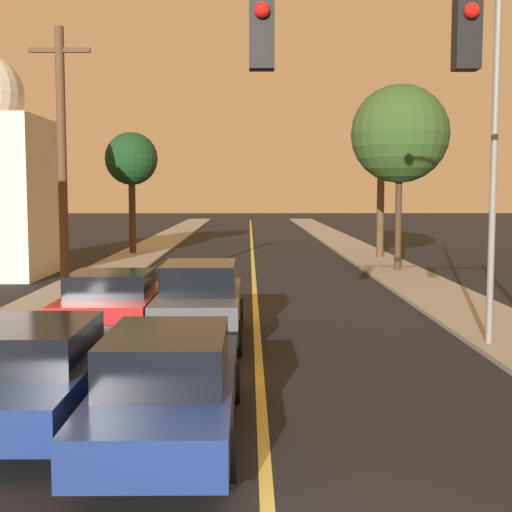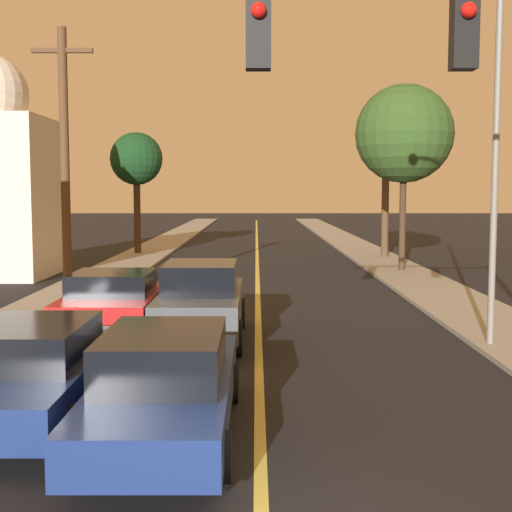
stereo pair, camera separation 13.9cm
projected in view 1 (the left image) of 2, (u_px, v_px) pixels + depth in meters
The scene contains 13 objects.
road_surface at pixel (252, 247), 42.18m from camera, with size 9.02×80.00×0.01m.
sidewalk_left at pixel (155, 246), 42.11m from camera, with size 2.50×80.00×0.12m.
sidewalk_right at pixel (349, 246), 42.23m from camera, with size 2.50×80.00×0.12m.
car_near_lane_front at pixel (168, 384), 9.46m from camera, with size 1.87×5.13×1.48m.
car_near_lane_second at pixel (200, 301), 15.62m from camera, with size 1.87×4.64×1.76m.
car_outer_lane_front at pixel (37, 369), 10.25m from camera, with size 1.90×4.91×1.44m.
car_outer_lane_second at pixel (113, 303), 15.95m from camera, with size 2.09×4.12×1.52m.
traffic_signal_mast at pixel (495, 98), 9.13m from camera, with size 5.90×0.42×6.04m.
streetlamp_right at pixel (472, 98), 14.53m from camera, with size 2.19×0.36×7.98m.
utility_pole_left at pixel (62, 165), 18.76m from camera, with size 1.60×0.24×7.43m.
tree_left_far at pixel (131, 160), 36.38m from camera, with size 2.69×2.69×6.18m.
tree_right_near at pixel (400, 134), 28.33m from camera, with size 3.91×3.91×7.41m.
tree_right_far at pixel (381, 146), 34.18m from camera, with size 2.64×2.64×6.73m.
Camera 1 is at (-0.19, -6.05, 3.31)m, focal length 50.00 mm.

